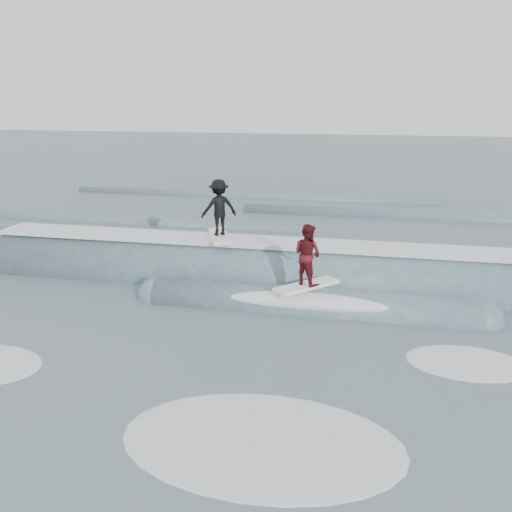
# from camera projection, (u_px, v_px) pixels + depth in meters

# --- Properties ---
(ground) EXTENTS (160.00, 160.00, 0.00)m
(ground) POSITION_uv_depth(u_px,v_px,m) (195.00, 381.00, 11.89)
(ground) COLOR #3C4C58
(ground) RESTS_ON ground
(breaking_wave) EXTENTS (21.57, 4.06, 2.57)m
(breaking_wave) POSITION_uv_depth(u_px,v_px,m) (269.00, 283.00, 18.02)
(breaking_wave) COLOR #3D5966
(breaking_wave) RESTS_ON ground
(surfer_black) EXTENTS (1.32, 2.06, 1.88)m
(surfer_black) POSITION_uv_depth(u_px,v_px,m) (219.00, 210.00, 18.06)
(surfer_black) COLOR white
(surfer_black) RESTS_ON ground
(surfer_red) EXTENTS (1.74, 1.86, 1.80)m
(surfer_red) POSITION_uv_depth(u_px,v_px,m) (307.00, 258.00, 15.56)
(surfer_red) COLOR white
(surfer_red) RESTS_ON ground
(whitewater) EXTENTS (13.59, 9.17, 0.10)m
(whitewater) POSITION_uv_depth(u_px,v_px,m) (214.00, 438.00, 9.93)
(whitewater) COLOR white
(whitewater) RESTS_ON ground
(far_swells) EXTENTS (39.98, 8.65, 0.80)m
(far_swells) POSITION_uv_depth(u_px,v_px,m) (288.00, 214.00, 28.67)
(far_swells) COLOR #3D5966
(far_swells) RESTS_ON ground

